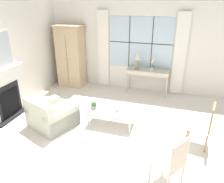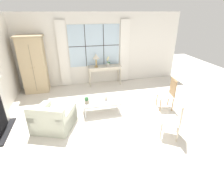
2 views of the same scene
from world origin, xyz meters
name	(u,v)px [view 1 (image 1 of 2)]	position (x,y,z in m)	size (l,w,h in m)	color
ground_plane	(112,138)	(0.00, 0.00, 0.00)	(14.00, 14.00, 0.00)	silver
wall_back_windowed	(140,48)	(0.00, 3.02, 1.39)	(7.20, 0.14, 2.80)	silver
wall_left	(8,60)	(-3.03, 0.60, 1.40)	(0.06, 7.20, 2.80)	silver
fireplace	(5,90)	(-2.91, 0.15, 0.74)	(0.34, 1.36, 2.16)	black
armoire	(71,56)	(-2.30, 2.66, 1.04)	(0.92, 0.64, 2.07)	tan
console_table	(148,73)	(0.33, 2.71, 0.71)	(1.33, 0.47, 0.80)	beige
table_lamp	(137,57)	(-0.01, 2.64, 1.20)	(0.26, 0.26, 0.53)	#9E7F47
potted_orchid	(152,66)	(0.46, 2.67, 0.94)	(0.16, 0.13, 0.39)	#BCB7AD
armchair_upholstered	(52,116)	(-1.56, 0.07, 0.25)	(1.21, 1.19, 0.76)	beige
side_chair_wooden	(205,124)	(1.88, 0.31, 0.54)	(0.52, 0.52, 0.98)	white
accent_chair_wooden	(173,161)	(1.32, -0.98, 0.53)	(0.61, 0.61, 0.94)	white
coffee_table	(111,112)	(-0.20, 0.55, 0.33)	(1.12, 0.57, 0.37)	silver
potted_plant_small	(94,105)	(-0.63, 0.52, 0.47)	(0.13, 0.13, 0.20)	tan
pillar_candle	(117,109)	(-0.05, 0.58, 0.43)	(0.12, 0.12, 0.13)	silver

